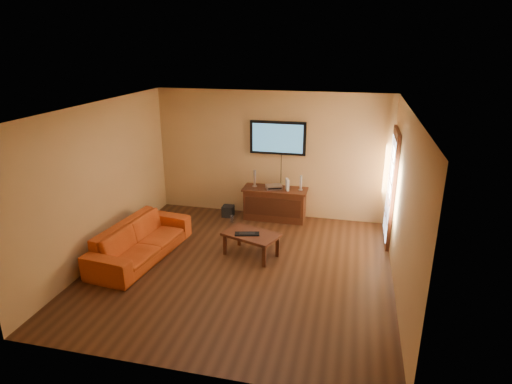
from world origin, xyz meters
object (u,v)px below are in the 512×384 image
(speaker_right, at_px, (301,183))
(coffee_table, at_px, (251,237))
(media_console, at_px, (275,204))
(sofa, at_px, (140,235))
(keyboard, at_px, (247,234))
(speaker_left, at_px, (255,179))
(bottle, at_px, (232,219))
(av_receiver, at_px, (274,187))
(game_console, at_px, (287,184))
(television, at_px, (278,138))
(subwoofer, at_px, (228,211))

(speaker_right, bearing_deg, coffee_table, -109.52)
(media_console, bearing_deg, sofa, -131.38)
(sofa, distance_m, keyboard, 1.88)
(sofa, height_order, speaker_left, speaker_left)
(coffee_table, height_order, bottle, coffee_table)
(coffee_table, height_order, speaker_right, speaker_right)
(coffee_table, distance_m, keyboard, 0.11)
(media_console, xyz_separation_m, av_receiver, (-0.03, 0.00, 0.38))
(game_console, relative_size, bottle, 1.34)
(coffee_table, xyz_separation_m, speaker_left, (-0.36, 1.80, 0.49))
(television, distance_m, sofa, 3.43)
(av_receiver, distance_m, game_console, 0.30)
(speaker_right, relative_size, game_console, 1.32)
(coffee_table, bearing_deg, television, 87.28)
(game_console, bearing_deg, coffee_table, -122.51)
(coffee_table, distance_m, subwoofer, 1.91)
(sofa, distance_m, bottle, 2.17)
(coffee_table, height_order, av_receiver, av_receiver)
(coffee_table, xyz_separation_m, game_console, (0.36, 1.73, 0.44))
(speaker_right, distance_m, bottle, 1.64)
(speaker_left, bearing_deg, coffee_table, -78.63)
(bottle, xyz_separation_m, keyboard, (0.69, -1.38, 0.36))
(sofa, distance_m, speaker_right, 3.43)
(av_receiver, relative_size, bottle, 1.84)
(game_console, xyz_separation_m, keyboard, (-0.42, -1.78, -0.37))
(coffee_table, relative_size, speaker_left, 2.97)
(coffee_table, xyz_separation_m, keyboard, (-0.06, -0.05, 0.07))
(game_console, bearing_deg, av_receiver, 153.06)
(subwoofer, bearing_deg, speaker_right, 3.18)
(television, xyz_separation_m, coffee_table, (-0.09, -1.97, -1.37))
(sofa, distance_m, av_receiver, 3.00)
(speaker_left, height_order, av_receiver, speaker_left)
(media_console, bearing_deg, television, 90.00)
(keyboard, bearing_deg, subwoofer, 117.01)
(speaker_left, height_order, keyboard, speaker_left)
(speaker_right, height_order, keyboard, speaker_right)
(coffee_table, height_order, speaker_left, speaker_left)
(coffee_table, relative_size, subwoofer, 4.51)
(speaker_right, distance_m, subwoofer, 1.73)
(sofa, bearing_deg, television, -32.16)
(television, xyz_separation_m, bottle, (-0.84, -0.65, -1.65))
(bottle, relative_size, keyboard, 0.40)
(television, height_order, keyboard, television)
(speaker_left, bearing_deg, game_console, -5.60)
(media_console, bearing_deg, keyboard, -94.87)
(av_receiver, xyz_separation_m, game_console, (0.29, -0.03, 0.08))
(television, height_order, subwoofer, television)
(media_console, xyz_separation_m, coffee_table, (-0.09, -1.75, 0.02))
(coffee_table, relative_size, keyboard, 2.36)
(speaker_left, bearing_deg, television, 21.30)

